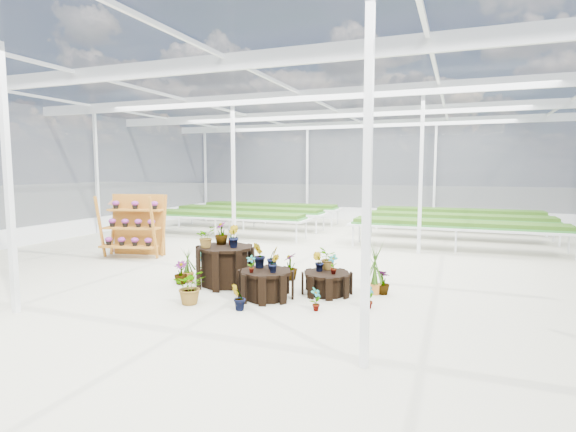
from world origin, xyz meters
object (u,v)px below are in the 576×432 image
(plinth_tall, at_px, (225,266))
(bird_table, at_px, (118,224))
(plinth_mid, at_px, (266,284))
(plinth_low, at_px, (327,283))
(shelf_rack, at_px, (133,226))

(plinth_tall, distance_m, bird_table, 5.39)
(plinth_tall, xyz_separation_m, bird_table, (-4.85, 2.31, 0.42))
(plinth_mid, xyz_separation_m, plinth_low, (1.00, 0.70, -0.05))
(plinth_mid, height_order, bird_table, bird_table)
(plinth_tall, distance_m, shelf_rack, 4.31)
(plinth_mid, bearing_deg, bird_table, 154.30)
(plinth_tall, height_order, plinth_low, plinth_tall)
(bird_table, bearing_deg, shelf_rack, -32.39)
(plinth_low, xyz_separation_m, shelf_rack, (-6.09, 1.69, 0.65))
(shelf_rack, relative_size, bird_table, 1.04)
(plinth_tall, height_order, plinth_mid, plinth_tall)
(plinth_tall, bearing_deg, shelf_rack, 155.24)
(plinth_low, distance_m, bird_table, 7.41)
(plinth_mid, bearing_deg, plinth_low, 34.99)
(plinth_low, distance_m, shelf_rack, 6.35)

